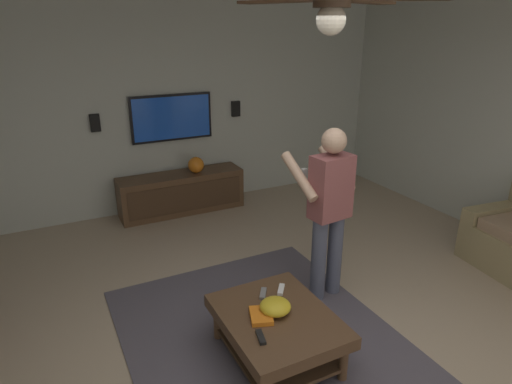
{
  "coord_description": "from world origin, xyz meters",
  "views": [
    {
      "loc": [
        -2.31,
        1.57,
        2.45
      ],
      "look_at": [
        0.75,
        0.03,
        1.16
      ],
      "focal_mm": 31.14,
      "sensor_mm": 36.0,
      "label": 1
    }
  ],
  "objects_px": {
    "bowl": "(275,306)",
    "ceiling_fan": "(332,5)",
    "wall_speaker_left": "(236,109)",
    "person_standing": "(329,205)",
    "remote_white": "(281,289)",
    "book": "(261,316)",
    "vase_round": "(196,165)",
    "media_console": "(182,193)",
    "remote_black": "(261,337)",
    "remote_grey": "(263,294)",
    "wall_speaker_right": "(95,123)",
    "coffee_table": "(277,326)",
    "tv": "(172,118)"
  },
  "relations": [
    {
      "from": "ceiling_fan",
      "to": "bowl",
      "type": "bearing_deg",
      "value": 10.77
    },
    {
      "from": "remote_black",
      "to": "remote_grey",
      "type": "xyz_separation_m",
      "value": [
        0.47,
        -0.26,
        0.0
      ]
    },
    {
      "from": "book",
      "to": "person_standing",
      "type": "bearing_deg",
      "value": -41.04
    },
    {
      "from": "bowl",
      "to": "vase_round",
      "type": "relative_size",
      "value": 1.09
    },
    {
      "from": "remote_white",
      "to": "remote_black",
      "type": "bearing_deg",
      "value": -5.78
    },
    {
      "from": "book",
      "to": "remote_grey",
      "type": "bearing_deg",
      "value": -11.03
    },
    {
      "from": "bowl",
      "to": "wall_speaker_left",
      "type": "relative_size",
      "value": 1.09
    },
    {
      "from": "coffee_table",
      "to": "media_console",
      "type": "xyz_separation_m",
      "value": [
        3.16,
        -0.26,
        -0.02
      ]
    },
    {
      "from": "remote_white",
      "to": "wall_speaker_left",
      "type": "xyz_separation_m",
      "value": [
        3.15,
        -1.03,
        0.91
      ]
    },
    {
      "from": "remote_black",
      "to": "tv",
      "type": "bearing_deg",
      "value": 5.52
    },
    {
      "from": "remote_black",
      "to": "book",
      "type": "relative_size",
      "value": 0.68
    },
    {
      "from": "media_console",
      "to": "book",
      "type": "relative_size",
      "value": 7.73
    },
    {
      "from": "coffee_table",
      "to": "book",
      "type": "xyz_separation_m",
      "value": [
        0.02,
        0.12,
        0.12
      ]
    },
    {
      "from": "remote_grey",
      "to": "wall_speaker_right",
      "type": "bearing_deg",
      "value": -132.47
    },
    {
      "from": "person_standing",
      "to": "remote_black",
      "type": "relative_size",
      "value": 10.93
    },
    {
      "from": "vase_round",
      "to": "wall_speaker_right",
      "type": "bearing_deg",
      "value": 76.05
    },
    {
      "from": "person_standing",
      "to": "ceiling_fan",
      "type": "bearing_deg",
      "value": 134.6
    },
    {
      "from": "coffee_table",
      "to": "wall_speaker_right",
      "type": "relative_size",
      "value": 4.55
    },
    {
      "from": "bowl",
      "to": "tv",
      "type": "bearing_deg",
      "value": -4.43
    },
    {
      "from": "vase_round",
      "to": "wall_speaker_left",
      "type": "distance_m",
      "value": 1.04
    },
    {
      "from": "tv",
      "to": "ceiling_fan",
      "type": "bearing_deg",
      "value": -2.8
    },
    {
      "from": "tv",
      "to": "remote_grey",
      "type": "relative_size",
      "value": 7.43
    },
    {
      "from": "wall_speaker_left",
      "to": "book",
      "type": "bearing_deg",
      "value": 158.41
    },
    {
      "from": "coffee_table",
      "to": "tv",
      "type": "distance_m",
      "value": 3.55
    },
    {
      "from": "remote_black",
      "to": "remote_grey",
      "type": "distance_m",
      "value": 0.54
    },
    {
      "from": "media_console",
      "to": "tv",
      "type": "height_order",
      "value": "tv"
    },
    {
      "from": "coffee_table",
      "to": "tv",
      "type": "relative_size",
      "value": 0.9
    },
    {
      "from": "person_standing",
      "to": "remote_white",
      "type": "xyz_separation_m",
      "value": [
        -0.3,
        0.66,
        -0.52
      ]
    },
    {
      "from": "remote_grey",
      "to": "vase_round",
      "type": "height_order",
      "value": "vase_round"
    },
    {
      "from": "person_standing",
      "to": "remote_grey",
      "type": "relative_size",
      "value": 10.93
    },
    {
      "from": "bowl",
      "to": "wall_speaker_left",
      "type": "bearing_deg",
      "value": -19.78
    },
    {
      "from": "book",
      "to": "remote_black",
      "type": "bearing_deg",
      "value": 171.59
    },
    {
      "from": "bowl",
      "to": "ceiling_fan",
      "type": "height_order",
      "value": "ceiling_fan"
    },
    {
      "from": "media_console",
      "to": "wall_speaker_right",
      "type": "relative_size",
      "value": 7.73
    },
    {
      "from": "ceiling_fan",
      "to": "remote_black",
      "type": "bearing_deg",
      "value": 59.09
    },
    {
      "from": "book",
      "to": "vase_round",
      "type": "distance_m",
      "value": 3.16
    },
    {
      "from": "wall_speaker_right",
      "to": "remote_grey",
      "type": "bearing_deg",
      "value": -166.46
    },
    {
      "from": "tv",
      "to": "remote_black",
      "type": "distance_m",
      "value": 3.73
    },
    {
      "from": "remote_white",
      "to": "ceiling_fan",
      "type": "relative_size",
      "value": 0.13
    },
    {
      "from": "coffee_table",
      "to": "tv",
      "type": "height_order",
      "value": "tv"
    },
    {
      "from": "media_console",
      "to": "remote_grey",
      "type": "distance_m",
      "value": 2.89
    },
    {
      "from": "wall_speaker_left",
      "to": "wall_speaker_right",
      "type": "height_order",
      "value": "wall_speaker_left"
    },
    {
      "from": "media_console",
      "to": "wall_speaker_left",
      "type": "xyz_separation_m",
      "value": [
        0.25,
        -0.96,
        1.05
      ]
    },
    {
      "from": "ceiling_fan",
      "to": "book",
      "type": "bearing_deg",
      "value": 27.09
    },
    {
      "from": "coffee_table",
      "to": "ceiling_fan",
      "type": "height_order",
      "value": "ceiling_fan"
    },
    {
      "from": "remote_white",
      "to": "wall_speaker_right",
      "type": "xyz_separation_m",
      "value": [
        3.15,
        0.91,
        0.89
      ]
    },
    {
      "from": "person_standing",
      "to": "wall_speaker_right",
      "type": "xyz_separation_m",
      "value": [
        2.85,
        1.57,
        0.37
      ]
    },
    {
      "from": "tv",
      "to": "vase_round",
      "type": "height_order",
      "value": "tv"
    },
    {
      "from": "media_console",
      "to": "vase_round",
      "type": "relative_size",
      "value": 7.73
    },
    {
      "from": "remote_black",
      "to": "person_standing",
      "type": "bearing_deg",
      "value": -41.65
    }
  ]
}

